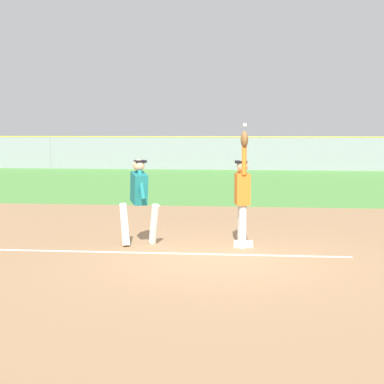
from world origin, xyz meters
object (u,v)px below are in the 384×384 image
first_base (243,244)px  fielder (242,191)px  runner (139,196)px  parked_car_white (233,154)px  baseball (245,125)px  parked_car_blue (146,154)px  parked_car_red (329,155)px

first_base → fielder: size_ratio=0.17×
runner → parked_car_white: bearing=64.0°
fielder → baseball: baseball is taller
baseball → parked_car_blue: (-6.92, 26.35, -1.72)m
parked_car_blue → fielder: bearing=-71.2°
first_base → parked_car_white: bearing=92.8°
runner → baseball: 2.50m
baseball → parked_car_white: 26.29m
first_base → parked_car_blue: (-6.91, 26.25, 0.63)m
parked_car_blue → parked_car_white: size_ratio=1.01×
fielder → first_base: bearing=-110.4°
fielder → runner: 2.05m
baseball → parked_car_red: 26.80m
first_base → parked_car_red: size_ratio=0.09×
first_base → baseball: size_ratio=5.14×
runner → parked_car_white: runner is taller
first_base → parked_car_blue: bearing=104.8°
first_base → parked_car_white: (-1.28, 26.10, 0.63)m
fielder → baseball: (0.03, 0.03, 1.27)m
parked_car_white → parked_car_red: size_ratio=1.01×
baseball → parked_car_red: bearing=79.9°
first_base → parked_car_blue: parked_car_blue is taller
baseball → fielder: bearing=-140.2°
first_base → parked_car_red: bearing=79.8°
baseball → parked_car_red: (4.70, 26.33, -1.72)m
baseball → parked_car_white: size_ratio=0.02×
fielder → parked_car_white: fielder is taller
parked_car_white → runner: bearing=-89.3°
runner → parked_car_blue: (-4.85, 26.43, -0.32)m
parked_car_red → parked_car_blue: bearing=178.4°
first_base → baseball: (0.01, -0.10, 2.35)m
parked_car_blue → parked_car_red: (11.62, -0.01, 0.00)m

